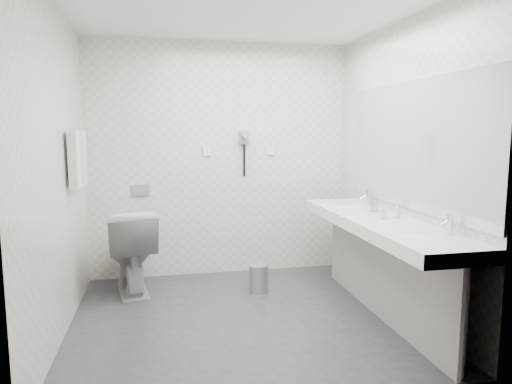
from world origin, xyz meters
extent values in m
plane|color=#2D2D32|center=(0.00, 0.00, 0.00)|extent=(2.80, 2.80, 0.00)
plane|color=silver|center=(0.00, 0.00, 2.50)|extent=(2.80, 2.80, 0.00)
plane|color=silver|center=(0.00, 1.30, 1.25)|extent=(2.80, 0.00, 2.80)
plane|color=silver|center=(0.00, -1.30, 1.25)|extent=(2.80, 0.00, 2.80)
plane|color=silver|center=(-1.40, 0.00, 1.25)|extent=(0.00, 2.60, 2.60)
plane|color=silver|center=(1.40, 0.00, 1.25)|extent=(0.00, 2.60, 2.60)
cube|color=white|center=(1.12, -0.20, 0.80)|extent=(0.55, 2.20, 0.10)
cube|color=gray|center=(1.15, -0.20, 0.38)|extent=(0.03, 2.15, 0.75)
cylinder|color=silver|center=(1.18, -1.24, 0.38)|extent=(0.06, 0.06, 0.75)
cylinder|color=silver|center=(1.18, 0.84, 0.38)|extent=(0.06, 0.06, 0.75)
cube|color=#B2BCC6|center=(1.39, -0.20, 1.45)|extent=(0.02, 2.20, 1.05)
ellipsoid|color=white|center=(1.12, -0.85, 0.83)|extent=(0.40, 0.31, 0.05)
ellipsoid|color=white|center=(1.12, 0.45, 0.83)|extent=(0.40, 0.31, 0.05)
cylinder|color=silver|center=(1.32, -0.85, 0.92)|extent=(0.04, 0.04, 0.15)
cylinder|color=silver|center=(1.32, 0.45, 0.92)|extent=(0.04, 0.04, 0.15)
imported|color=silver|center=(1.13, -0.24, 0.91)|extent=(0.05, 0.05, 0.12)
imported|color=silver|center=(1.26, -0.23, 0.91)|extent=(0.05, 0.05, 0.12)
cylinder|color=silver|center=(1.22, 0.11, 0.91)|extent=(0.09, 0.09, 0.12)
cylinder|color=silver|center=(1.22, 0.13, 0.91)|extent=(0.07, 0.07, 0.11)
imported|color=white|center=(-0.95, 0.88, 0.41)|extent=(0.58, 0.87, 0.82)
cube|color=#B2B5BA|center=(-0.85, 1.29, 0.95)|extent=(0.18, 0.02, 0.12)
cylinder|color=#B2B5BA|center=(0.27, 0.59, 0.13)|extent=(0.22, 0.22, 0.26)
cylinder|color=#B2B5BA|center=(0.27, 0.59, 0.26)|extent=(0.18, 0.18, 0.02)
cylinder|color=silver|center=(-1.35, 0.55, 1.55)|extent=(0.02, 0.62, 0.02)
cube|color=silver|center=(-1.34, 0.41, 1.33)|extent=(0.07, 0.24, 0.48)
cube|color=silver|center=(-1.34, 0.69, 1.33)|extent=(0.07, 0.24, 0.48)
cube|color=gray|center=(0.25, 1.27, 1.50)|extent=(0.10, 0.04, 0.14)
cylinder|color=gray|center=(0.25, 1.20, 1.53)|extent=(0.08, 0.14, 0.08)
cylinder|color=black|center=(0.25, 1.26, 1.25)|extent=(0.02, 0.02, 0.35)
cube|color=white|center=(-0.15, 1.29, 1.35)|extent=(0.09, 0.02, 0.09)
cube|color=white|center=(0.55, 1.29, 1.35)|extent=(0.09, 0.02, 0.09)
camera|label=1|loc=(-0.64, -3.65, 1.57)|focal=32.28mm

